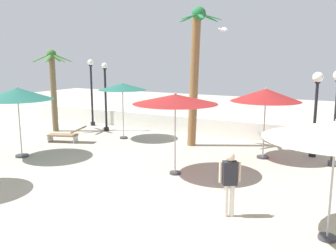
{
  "coord_description": "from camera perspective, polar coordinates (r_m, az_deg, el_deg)",
  "views": [
    {
      "loc": [
        6.75,
        -9.5,
        4.03
      ],
      "look_at": [
        0.0,
        2.85,
        1.4
      ],
      "focal_mm": 39.01,
      "sensor_mm": 36.0,
      "label": 1
    }
  ],
  "objects": [
    {
      "name": "ground_plane",
      "position": [
        12.33,
        -6.45,
        -8.57
      ],
      "size": [
        56.0,
        56.0,
        0.0
      ],
      "primitive_type": "plane",
      "color": "#B2A893"
    },
    {
      "name": "boundary_wall",
      "position": [
        19.23,
        7.59,
        -0.25
      ],
      "size": [
        25.2,
        0.3,
        0.89
      ],
      "primitive_type": "cube",
      "color": "silver",
      "rests_on": "ground_plane"
    },
    {
      "name": "patio_umbrella_0",
      "position": [
        12.42,
        1.14,
        4.17
      ],
      "size": [
        2.93,
        2.93,
        2.88
      ],
      "color": "#333338",
      "rests_on": "ground_plane"
    },
    {
      "name": "patio_umbrella_1",
      "position": [
        15.9,
        -22.47,
        4.62
      ],
      "size": [
        2.82,
        2.82,
        2.9
      ],
      "color": "#333338",
      "rests_on": "ground_plane"
    },
    {
      "name": "patio_umbrella_3",
      "position": [
        18.31,
        -7.12,
        6.07
      ],
      "size": [
        2.42,
        2.42,
        2.86
      ],
      "color": "#333338",
      "rests_on": "ground_plane"
    },
    {
      "name": "patio_umbrella_4",
      "position": [
        8.56,
        24.81,
        -0.62
      ],
      "size": [
        3.11,
        3.11,
        2.77
      ],
      "color": "#333338",
      "rests_on": "ground_plane"
    },
    {
      "name": "patio_umbrella_5",
      "position": [
        15.02,
        15.03,
        4.66
      ],
      "size": [
        2.8,
        2.8,
        2.88
      ],
      "color": "#333338",
      "rests_on": "ground_plane"
    },
    {
      "name": "palm_tree_0",
      "position": [
        21.05,
        -17.55,
        6.81
      ],
      "size": [
        2.2,
        2.14,
        4.49
      ],
      "color": "brown",
      "rests_on": "ground_plane"
    },
    {
      "name": "palm_tree_1",
      "position": [
        16.62,
        4.28,
        9.52
      ],
      "size": [
        2.1,
        1.94,
        6.24
      ],
      "color": "brown",
      "rests_on": "ground_plane"
    },
    {
      "name": "lamp_post_1",
      "position": [
        22.33,
        -11.88,
        6.12
      ],
      "size": [
        0.35,
        0.35,
        3.95
      ],
      "color": "black",
      "rests_on": "ground_plane"
    },
    {
      "name": "lamp_post_2",
      "position": [
        15.91,
        22.16,
        3.75
      ],
      "size": [
        0.42,
        0.42,
        3.49
      ],
      "color": "black",
      "rests_on": "ground_plane"
    },
    {
      "name": "lamp_post_3",
      "position": [
        20.52,
        -9.75,
        5.24
      ],
      "size": [
        0.33,
        0.33,
        3.78
      ],
      "color": "black",
      "rests_on": "ground_plane"
    },
    {
      "name": "lounge_chair_1",
      "position": [
        18.32,
        -15.5,
        -1.22
      ],
      "size": [
        1.92,
        1.15,
        0.82
      ],
      "color": "#B7B7BC",
      "rests_on": "ground_plane"
    },
    {
      "name": "guest_0",
      "position": [
        9.47,
        9.61,
        -8.01
      ],
      "size": [
        0.49,
        0.39,
        1.7
      ],
      "color": "silver",
      "rests_on": "ground_plane"
    },
    {
      "name": "seagull_0",
      "position": [
        15.56,
        8.63,
        14.69
      ],
      "size": [
        0.62,
        1.01,
        0.16
      ],
      "color": "white"
    }
  ]
}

